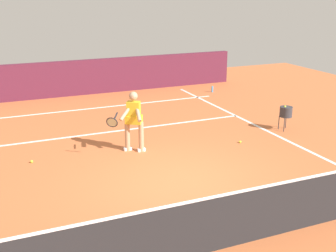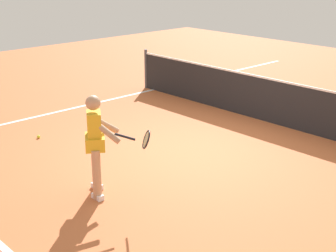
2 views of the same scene
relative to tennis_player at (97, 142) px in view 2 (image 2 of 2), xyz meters
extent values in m
plane|color=#C66638|center=(-0.30, 2.21, -0.85)|extent=(23.94, 23.94, 0.00)
cube|color=white|center=(-4.11, 2.21, -0.84)|extent=(0.10, 16.41, 0.01)
cylinder|color=#4C4C51|center=(-4.41, 4.72, -0.32)|extent=(0.08, 0.08, 1.05)
cube|color=#232326|center=(-0.30, 4.72, -0.38)|extent=(8.14, 0.02, 0.93)
cube|color=white|center=(-0.30, 4.72, 0.11)|extent=(8.14, 0.02, 0.04)
cylinder|color=tan|center=(-0.17, 0.08, -0.46)|extent=(0.13, 0.13, 0.78)
cylinder|color=tan|center=(0.13, -0.12, -0.46)|extent=(0.13, 0.13, 0.78)
cube|color=white|center=(-0.17, 0.08, -0.81)|extent=(0.20, 0.10, 0.08)
cube|color=white|center=(0.13, -0.12, -0.81)|extent=(0.20, 0.10, 0.08)
cube|color=gold|center=(-0.02, -0.02, 0.19)|extent=(0.38, 0.34, 0.52)
cube|color=gold|center=(-0.02, -0.02, -0.01)|extent=(0.49, 0.46, 0.20)
sphere|color=tan|center=(-0.02, -0.02, 0.59)|extent=(0.22, 0.22, 0.22)
cylinder|color=tan|center=(-0.06, 0.19, 0.21)|extent=(0.16, 0.49, 0.37)
cylinder|color=tan|center=(0.18, 0.02, 0.21)|extent=(0.46, 0.32, 0.37)
cylinder|color=black|center=(0.49, 0.14, 0.17)|extent=(0.19, 0.26, 0.14)
torus|color=black|center=(0.66, 0.39, 0.11)|extent=(0.30, 0.26, 0.28)
cylinder|color=beige|center=(0.66, 0.39, 0.11)|extent=(0.25, 0.21, 0.23)
sphere|color=#D1E533|center=(-2.83, 0.55, -0.81)|extent=(0.07, 0.07, 0.07)
camera|label=1|loc=(3.34, 9.97, 3.14)|focal=46.81mm
camera|label=2|loc=(5.75, -3.94, 2.59)|focal=53.69mm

